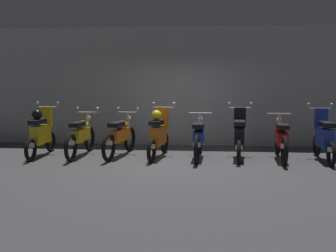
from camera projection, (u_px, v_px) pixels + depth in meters
The scene contains 10 objects.
ground_plane at pixel (177, 164), 8.33m from camera, with size 80.00×80.00×0.00m, color #424244.
back_wall at pixel (182, 87), 10.68m from camera, with size 16.00×0.30×3.27m, color #9EA0A3.
motorbike_slot_0 at pixel (41, 133), 9.12m from camera, with size 0.59×1.68×1.29m.
motorbike_slot_1 at pixel (81, 136), 9.15m from camera, with size 0.59×1.95×1.15m.
motorbike_slot_2 at pixel (120, 136), 9.13m from camera, with size 0.62×1.93×1.15m.
motorbike_slot_3 at pixel (159, 134), 8.95m from camera, with size 0.58×1.67×1.29m.
motorbike_slot_4 at pixel (199, 137), 8.89m from camera, with size 0.56×1.95×1.03m.
motorbike_slot_5 at pixel (239, 136), 8.85m from camera, with size 0.59×1.68×1.29m.
motorbike_slot_6 at pixel (281, 138), 8.72m from camera, with size 0.56×1.95×1.03m.
motorbike_slot_7 at pixel (324, 138), 8.61m from camera, with size 0.59×1.68×1.29m.
Camera 1 is at (0.47, -8.15, 1.84)m, focal length 40.64 mm.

